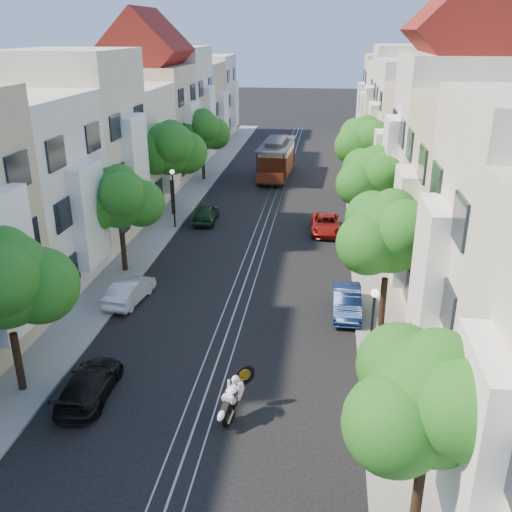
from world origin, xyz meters
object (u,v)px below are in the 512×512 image
(tree_e_a, at_px, (433,403))
(tree_w_a, at_px, (5,282))
(tree_w_d, at_px, (203,131))
(parked_car_w_far, at_px, (206,213))
(lamp_east, at_px, (372,323))
(sportbike_rider, at_px, (235,394))
(tree_w_b, at_px, (120,200))
(parked_car_e_far, at_px, (326,224))
(tree_e_c, at_px, (374,178))
(tree_w_c, at_px, (171,149))
(tree_e_b, at_px, (390,235))
(cable_car, at_px, (277,157))
(parked_car_w_near, at_px, (89,384))
(lamp_west, at_px, (173,190))
(parked_car_e_mid, at_px, (347,302))
(parked_car_w_mid, at_px, (130,291))
(tree_e_d, at_px, (365,142))

(tree_e_a, relative_size, tree_w_a, 0.94)
(tree_w_d, distance_m, parked_car_w_far, 13.12)
(lamp_east, height_order, sportbike_rider, lamp_east)
(tree_w_b, height_order, parked_car_e_far, tree_w_b)
(tree_w_d, distance_m, lamp_east, 34.73)
(tree_w_b, xyz_separation_m, parked_car_w_far, (2.74, 9.79, -3.73))
(tree_e_c, bearing_deg, tree_w_c, 160.85)
(tree_e_b, distance_m, cable_car, 30.13)
(tree_w_d, bearing_deg, tree_w_a, -90.00)
(tree_w_a, distance_m, parked_car_w_near, 4.96)
(lamp_west, bearing_deg, parked_car_e_mid, -44.59)
(parked_car_e_far, bearing_deg, parked_car_w_near, -114.66)
(tree_w_c, bearing_deg, tree_w_a, -90.00)
(parked_car_w_far, bearing_deg, tree_w_b, 72.27)
(tree_w_b, xyz_separation_m, parked_car_w_mid, (1.54, -3.76, -3.78))
(tree_w_b, bearing_deg, parked_car_w_mid, -67.76)
(tree_w_c, xyz_separation_m, parked_car_e_far, (11.54, -2.44, -4.47))
(cable_car, distance_m, parked_car_e_far, 16.25)
(tree_e_d, height_order, parked_car_w_mid, tree_e_d)
(tree_w_a, distance_m, parked_car_e_mid, 15.74)
(tree_e_d, height_order, parked_car_e_mid, tree_e_d)
(tree_w_d, relative_size, parked_car_w_near, 1.58)
(tree_w_d, xyz_separation_m, parked_car_e_mid, (12.74, -25.71, -3.96))
(tree_w_c, height_order, parked_car_w_far, tree_w_c)
(tree_w_a, relative_size, sportbike_rider, 3.38)
(tree_e_c, bearing_deg, parked_car_w_mid, -142.79)
(sportbike_rider, xyz_separation_m, parked_car_e_far, (3.05, 21.07, -0.38))
(cable_car, bearing_deg, tree_w_b, -102.42)
(tree_w_d, bearing_deg, tree_e_c, -48.01)
(tree_e_b, xyz_separation_m, lamp_west, (-13.56, 13.02, -1.89))
(tree_w_b, distance_m, parked_car_w_far, 10.82)
(tree_e_b, height_order, parked_car_w_mid, tree_e_b)
(lamp_east, distance_m, sportbike_rider, 5.86)
(tree_e_b, xyz_separation_m, cable_car, (-7.76, 28.98, -2.75))
(tree_e_d, xyz_separation_m, tree_w_a, (-14.40, -29.00, -0.13))
(tree_e_d, height_order, tree_w_c, tree_w_c)
(lamp_east, bearing_deg, cable_car, 101.32)
(tree_e_c, bearing_deg, tree_e_b, -90.00)
(lamp_east, distance_m, parked_car_e_mid, 6.68)
(cable_car, distance_m, parked_car_w_far, 14.78)
(lamp_east, xyz_separation_m, parked_car_e_mid, (-0.70, 6.27, -2.20))
(lamp_west, bearing_deg, sportbike_rider, -69.56)
(lamp_east, xyz_separation_m, cable_car, (-6.80, 33.96, -0.86))
(sportbike_rider, height_order, parked_car_w_near, sportbike_rider)
(parked_car_w_mid, bearing_deg, cable_car, -92.81)
(tree_w_a, relative_size, tree_w_d, 1.03)
(lamp_west, bearing_deg, tree_e_c, -8.49)
(sportbike_rider, relative_size, cable_car, 0.22)
(tree_e_c, height_order, lamp_east, tree_e_c)
(tree_w_c, bearing_deg, parked_car_e_mid, -49.10)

